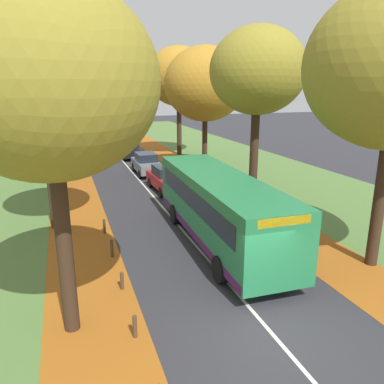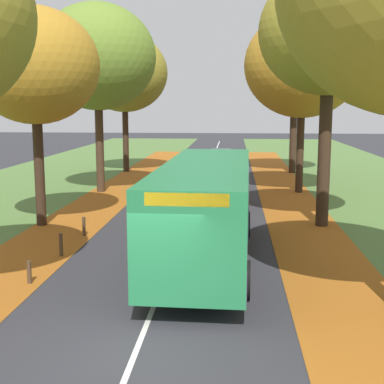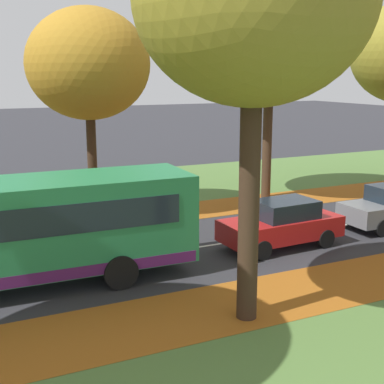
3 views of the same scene
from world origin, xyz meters
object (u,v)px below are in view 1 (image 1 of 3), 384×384
object	(u,v)px
tree_right_mid	(205,84)
car_red_lead	(167,179)
bollard_second	(135,327)
tree_left_far	(48,83)
car_black_third_in_line	(130,149)
tree_right_near	(258,72)
bollard_fourth	(112,248)
bollard_third	(122,281)
tree_left_mid	(51,77)
tree_right_far	(179,77)
bus	(219,205)
car_grey_following	(146,164)
tree_left_near	(42,97)
tree_left_nearest	(48,82)
bollard_fifth	(104,226)

from	to	relation	value
tree_right_mid	car_red_lead	size ratio (longest dim) A/B	2.23
bollard_second	tree_left_far	bearing A→B (deg)	94.66
tree_right_mid	car_black_third_in_line	size ratio (longest dim) A/B	2.26
tree_right_near	car_black_third_in_line	distance (m)	18.21
bollard_fourth	bollard_second	bearing A→B (deg)	-90.67
bollard_third	bollard_fourth	xyz separation A→B (m)	(0.01, 2.63, 0.05)
tree_right_near	car_black_third_in_line	xyz separation A→B (m)	(-4.40, 16.42, -6.55)
tree_left_mid	tree_right_far	xyz separation A→B (m)	(11.31, 9.11, 0.33)
tree_right_near	bus	size ratio (longest dim) A/B	0.93
bollard_third	bollard_fourth	bearing A→B (deg)	89.89
tree_right_far	tree_right_near	bearing A→B (deg)	-92.06
car_grey_following	tree_left_near	bearing A→B (deg)	-123.77
bus	car_black_third_in_line	world-z (taller)	bus
tree_left_nearest	bollard_fourth	distance (m)	7.80
bollard_third	bus	bearing A→B (deg)	29.35
tree_left_nearest	bollard_fourth	world-z (taller)	tree_left_nearest
bus	car_red_lead	distance (m)	8.97
bollard_fifth	car_grey_following	bearing A→B (deg)	68.71
bollard_third	bus	distance (m)	5.43
tree_left_nearest	tree_right_near	distance (m)	14.05
tree_left_nearest	bollard_fifth	bearing A→B (deg)	76.51
bollard_fifth	bus	bearing A→B (deg)	-30.38
tree_left_mid	tree_left_far	xyz separation A→B (m)	(-0.38, 8.89, -0.31)
tree_right_near	bollard_third	size ratio (longest dim) A/B	15.69
car_grey_following	tree_left_mid	bearing A→B (deg)	-165.10
tree_left_nearest	tree_left_mid	xyz separation A→B (m)	(-0.19, 16.79, 0.51)
tree_left_near	bollard_second	distance (m)	11.31
bollard_fourth	bus	world-z (taller)	bus
bollard_fifth	car_red_lead	size ratio (longest dim) A/B	0.16
tree_right_mid	tree_left_near	bearing A→B (deg)	-141.27
tree_right_mid	bollard_fifth	world-z (taller)	tree_right_mid
bollard_third	bus	size ratio (longest dim) A/B	0.06
tree_left_nearest	tree_right_far	xyz separation A→B (m)	(11.13, 25.90, 0.84)
car_red_lead	tree_left_mid	bearing A→B (deg)	151.02
tree_left_nearest	tree_left_mid	size ratio (longest dim) A/B	0.91
tree_left_nearest	bollard_fourth	xyz separation A→B (m)	(1.66, 4.29, -6.30)
car_red_lead	bollard_second	bearing A→B (deg)	-108.61
tree_right_far	bollard_second	size ratio (longest dim) A/B	15.36
bollard_fifth	car_grey_following	world-z (taller)	car_grey_following
bollard_fourth	bollard_third	bearing A→B (deg)	-90.11
tree_right_near	tree_right_mid	xyz separation A→B (m)	(0.06, 8.12, -0.61)
bollard_second	bus	size ratio (longest dim) A/B	0.06
tree_right_mid	car_red_lead	xyz separation A→B (m)	(-4.23, -4.24, -5.94)
tree_right_far	tree_left_far	bearing A→B (deg)	-178.92
tree_right_far	car_grey_following	size ratio (longest dim) A/B	2.46
tree_left_far	tree_right_near	size ratio (longest dim) A/B	0.98
tree_left_nearest	bollard_third	size ratio (longest dim) A/B	14.55
tree_left_far	car_grey_following	distance (m)	11.57
bollard_fifth	tree_left_far	bearing A→B (deg)	96.78
tree_left_nearest	tree_left_near	distance (m)	8.54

